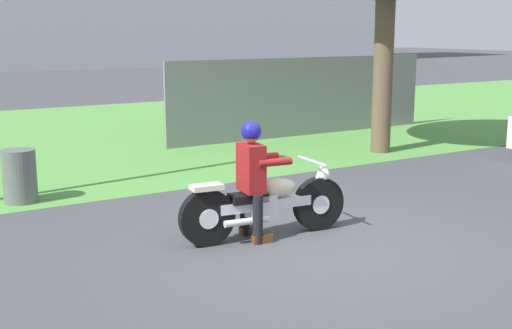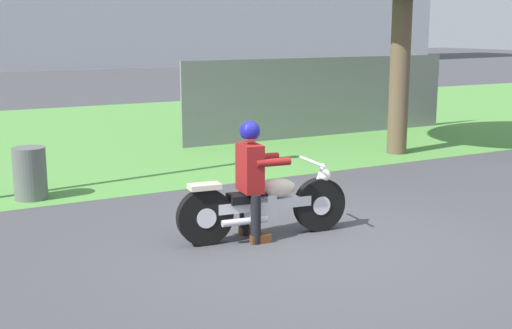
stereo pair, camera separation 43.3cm
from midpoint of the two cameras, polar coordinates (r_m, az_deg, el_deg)
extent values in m
plane|color=#424247|center=(7.76, 3.73, -6.87)|extent=(120.00, 120.00, 0.00)
cube|color=#549342|center=(16.03, -15.88, 2.31)|extent=(60.00, 12.00, 0.01)
cylinder|color=black|center=(8.25, 3.84, -3.35)|extent=(0.67, 0.19, 0.66)
cylinder|color=silver|center=(8.25, 3.84, -3.35)|extent=(0.24, 0.17, 0.23)
cylinder|color=black|center=(7.67, -5.81, -4.54)|extent=(0.67, 0.19, 0.66)
cylinder|color=silver|center=(7.67, -5.81, -4.54)|extent=(0.24, 0.17, 0.23)
cube|color=silver|center=(7.91, -0.80, -3.38)|extent=(1.18, 0.27, 0.12)
cube|color=silver|center=(7.90, -1.13, -3.56)|extent=(0.35, 0.27, 0.28)
ellipsoid|color=beige|center=(7.94, 0.37, -1.99)|extent=(0.46, 0.29, 0.22)
cube|color=black|center=(7.80, -2.28, -2.85)|extent=(0.46, 0.29, 0.10)
cube|color=beige|center=(7.58, -5.86, -1.93)|extent=(0.38, 0.24, 0.06)
cylinder|color=silver|center=(8.17, 3.56, -1.70)|extent=(0.26, 0.08, 0.53)
cylinder|color=silver|center=(8.09, 3.28, 0.27)|extent=(0.11, 0.66, 0.04)
sphere|color=white|center=(8.20, 4.24, -0.87)|extent=(0.16, 0.16, 0.16)
cylinder|color=silver|center=(7.71, -2.40, -4.87)|extent=(0.56, 0.14, 0.08)
cylinder|color=black|center=(8.03, -2.51, -4.05)|extent=(0.12, 0.12, 0.58)
cube|color=#593319|center=(8.12, -2.10, -5.63)|extent=(0.25, 0.13, 0.10)
cylinder|color=black|center=(7.72, -1.47, -4.70)|extent=(0.12, 0.12, 0.58)
cube|color=#593319|center=(7.81, -1.05, -6.33)|extent=(0.25, 0.13, 0.10)
cube|color=maroon|center=(7.74, -2.03, -0.31)|extent=(0.26, 0.40, 0.56)
cylinder|color=maroon|center=(7.96, -1.06, 0.62)|extent=(0.43, 0.14, 0.09)
cylinder|color=maroon|center=(7.66, -0.02, 0.19)|extent=(0.43, 0.14, 0.09)
sphere|color=tan|center=(7.67, -2.05, 2.62)|extent=(0.20, 0.20, 0.20)
sphere|color=navy|center=(7.66, -2.05, 2.84)|extent=(0.24, 0.24, 0.24)
cylinder|color=brown|center=(13.50, 9.85, 7.68)|extent=(0.39, 0.39, 3.16)
cylinder|color=#595E5B|center=(10.16, -20.64, -0.94)|extent=(0.47, 0.47, 0.76)
cube|color=slate|center=(15.55, 3.32, 5.79)|extent=(7.00, 0.06, 1.80)
camera|label=1|loc=(0.22, -91.55, -0.32)|focal=47.00mm
camera|label=2|loc=(0.22, 88.45, 0.32)|focal=47.00mm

